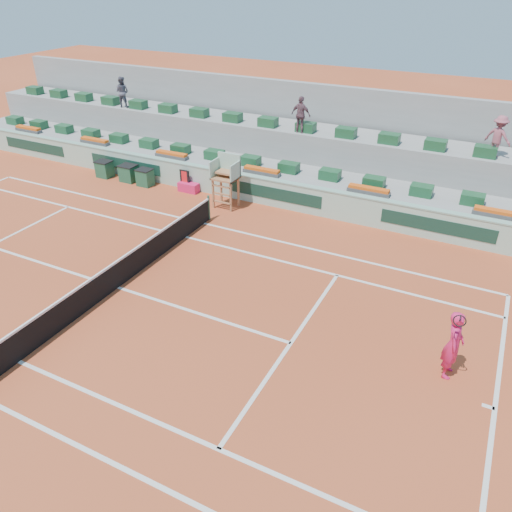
# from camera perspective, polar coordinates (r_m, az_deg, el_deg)

# --- Properties ---
(ground) EXTENTS (90.00, 90.00, 0.00)m
(ground) POSITION_cam_1_polar(r_m,az_deg,el_deg) (17.62, -15.49, -3.50)
(ground) COLOR #9F3D1E
(ground) RESTS_ON ground
(seating_tier_lower) EXTENTS (36.00, 4.00, 1.20)m
(seating_tier_lower) POSITION_cam_1_polar(r_m,az_deg,el_deg) (25.25, 0.32, 9.68)
(seating_tier_lower) COLOR gray
(seating_tier_lower) RESTS_ON ground
(seating_tier_upper) EXTENTS (36.00, 2.40, 2.60)m
(seating_tier_upper) POSITION_cam_1_polar(r_m,az_deg,el_deg) (26.38, 1.92, 12.19)
(seating_tier_upper) COLOR gray
(seating_tier_upper) RESTS_ON ground
(stadium_back_wall) EXTENTS (36.00, 0.40, 4.40)m
(stadium_back_wall) POSITION_cam_1_polar(r_m,az_deg,el_deg) (27.52, 3.42, 14.87)
(stadium_back_wall) COLOR gray
(stadium_back_wall) RESTS_ON ground
(player_bag) EXTENTS (1.00, 0.45, 0.45)m
(player_bag) POSITION_cam_1_polar(r_m,az_deg,el_deg) (24.50, -7.71, 7.79)
(player_bag) COLOR #DD1C59
(player_bag) RESTS_ON ground
(spectator_left) EXTENTS (0.89, 0.75, 1.64)m
(spectator_left) POSITION_cam_1_polar(r_m,az_deg,el_deg) (30.05, -15.05, 17.66)
(spectator_left) COLOR #504F5C
(spectator_left) RESTS_ON seating_tier_upper
(spectator_mid) EXTENTS (1.04, 0.54, 1.69)m
(spectator_mid) POSITION_cam_1_polar(r_m,az_deg,el_deg) (24.31, 5.16, 15.78)
(spectator_mid) COLOR #6C4853
(spectator_mid) RESTS_ON seating_tier_upper
(spectator_right) EXTENTS (1.26, 1.03, 1.69)m
(spectator_right) POSITION_cam_1_polar(r_m,az_deg,el_deg) (23.13, 25.95, 12.19)
(spectator_right) COLOR #9D4E5B
(spectator_right) RESTS_ON seating_tier_upper
(court_lines) EXTENTS (23.89, 11.09, 0.01)m
(court_lines) POSITION_cam_1_polar(r_m,az_deg,el_deg) (17.62, -15.50, -3.49)
(court_lines) COLOR silver
(court_lines) RESTS_ON ground
(tennis_net) EXTENTS (0.10, 11.97, 1.10)m
(tennis_net) POSITION_cam_1_polar(r_m,az_deg,el_deg) (17.34, -15.73, -2.05)
(tennis_net) COLOR black
(tennis_net) RESTS_ON ground
(advertising_hoarding) EXTENTS (36.00, 0.34, 1.26)m
(advertising_hoarding) POSITION_cam_1_polar(r_m,az_deg,el_deg) (23.42, -2.07, 8.06)
(advertising_hoarding) COLOR #9AC2AD
(advertising_hoarding) RESTS_ON ground
(umpire_chair) EXTENTS (1.10, 0.90, 2.40)m
(umpire_chair) POSITION_cam_1_polar(r_m,az_deg,el_deg) (22.28, -3.41, 9.36)
(umpire_chair) COLOR #99603A
(umpire_chair) RESTS_ON ground
(seat_row_lower) EXTENTS (32.90, 0.60, 0.44)m
(seat_row_lower) POSITION_cam_1_polar(r_m,az_deg,el_deg) (24.22, -0.64, 10.83)
(seat_row_lower) COLOR #184A29
(seat_row_lower) RESTS_ON seating_tier_lower
(seat_row_upper) EXTENTS (32.90, 0.60, 0.44)m
(seat_row_upper) POSITION_cam_1_polar(r_m,az_deg,el_deg) (25.43, 1.38, 15.07)
(seat_row_upper) COLOR #184A29
(seat_row_upper) RESTS_ON seating_tier_upper
(flower_planters) EXTENTS (26.80, 0.36, 0.28)m
(flower_planters) POSITION_cam_1_polar(r_m,az_deg,el_deg) (24.29, -4.72, 10.57)
(flower_planters) COLOR #494949
(flower_planters) RESTS_ON seating_tier_lower
(drink_cooler_a) EXTENTS (0.75, 0.65, 0.84)m
(drink_cooler_a) POSITION_cam_1_polar(r_m,az_deg,el_deg) (25.55, -12.57, 8.77)
(drink_cooler_a) COLOR #194C33
(drink_cooler_a) RESTS_ON ground
(drink_cooler_b) EXTENTS (0.83, 0.72, 0.84)m
(drink_cooler_b) POSITION_cam_1_polar(r_m,az_deg,el_deg) (26.30, -14.36, 9.17)
(drink_cooler_b) COLOR #194C33
(drink_cooler_b) RESTS_ON ground
(drink_cooler_c) EXTENTS (0.78, 0.68, 0.84)m
(drink_cooler_c) POSITION_cam_1_polar(r_m,az_deg,el_deg) (27.20, -16.93, 9.50)
(drink_cooler_c) COLOR #194C33
(drink_cooler_c) RESTS_ON ground
(towel_rack) EXTENTS (0.52, 0.09, 1.03)m
(towel_rack) POSITION_cam_1_polar(r_m,az_deg,el_deg) (24.53, -8.15, 8.75)
(towel_rack) COLOR black
(towel_rack) RESTS_ON ground
(tennis_player) EXTENTS (0.50, 0.93, 2.28)m
(tennis_player) POSITION_cam_1_polar(r_m,az_deg,el_deg) (14.05, 21.64, -9.37)
(tennis_player) COLOR #DD1C59
(tennis_player) RESTS_ON ground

